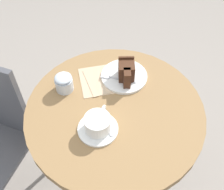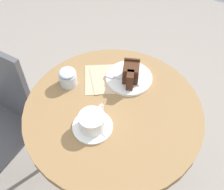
{
  "view_description": "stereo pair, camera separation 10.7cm",
  "coord_description": "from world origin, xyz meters",
  "px_view_note": "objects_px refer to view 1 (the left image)",
  "views": [
    {
      "loc": [
        -0.61,
        -0.19,
        1.61
      ],
      "look_at": [
        0.03,
        0.02,
        0.78
      ],
      "focal_mm": 45.0,
      "sensor_mm": 36.0,
      "label": 1
    },
    {
      "loc": [
        -0.57,
        -0.29,
        1.61
      ],
      "look_at": [
        0.03,
        0.02,
        0.78
      ],
      "focal_mm": 45.0,
      "sensor_mm": 36.0,
      "label": 2
    }
  ],
  "objects_px": {
    "teaspoon": "(109,129)",
    "fork": "(114,78)",
    "cake_slice": "(126,71)",
    "sugar_pot": "(64,83)",
    "coffee_cup": "(98,123)",
    "napkin": "(103,80)",
    "saucer": "(98,129)",
    "cake_plate": "(124,76)"
  },
  "relations": [
    {
      "from": "teaspoon",
      "to": "napkin",
      "type": "height_order",
      "value": "teaspoon"
    },
    {
      "from": "cake_slice",
      "to": "fork",
      "type": "xyz_separation_m",
      "value": [
        -0.02,
        0.05,
        -0.04
      ]
    },
    {
      "from": "coffee_cup",
      "to": "teaspoon",
      "type": "height_order",
      "value": "coffee_cup"
    },
    {
      "from": "teaspoon",
      "to": "fork",
      "type": "bearing_deg",
      "value": 149.1
    },
    {
      "from": "saucer",
      "to": "fork",
      "type": "height_order",
      "value": "fork"
    },
    {
      "from": "teaspoon",
      "to": "cake_plate",
      "type": "bearing_deg",
      "value": 140.47
    },
    {
      "from": "saucer",
      "to": "coffee_cup",
      "type": "distance_m",
      "value": 0.04
    },
    {
      "from": "teaspoon",
      "to": "napkin",
      "type": "bearing_deg",
      "value": 159.88
    },
    {
      "from": "saucer",
      "to": "cake_slice",
      "type": "distance_m",
      "value": 0.27
    },
    {
      "from": "napkin",
      "to": "cake_slice",
      "type": "bearing_deg",
      "value": -71.47
    },
    {
      "from": "coffee_cup",
      "to": "napkin",
      "type": "relative_size",
      "value": 0.53
    },
    {
      "from": "saucer",
      "to": "sugar_pot",
      "type": "relative_size",
      "value": 1.97
    },
    {
      "from": "cake_slice",
      "to": "cake_plate",
      "type": "bearing_deg",
      "value": 45.06
    },
    {
      "from": "coffee_cup",
      "to": "cake_plate",
      "type": "distance_m",
      "value": 0.28
    },
    {
      "from": "teaspoon",
      "to": "sugar_pot",
      "type": "height_order",
      "value": "sugar_pot"
    },
    {
      "from": "sugar_pot",
      "to": "fork",
      "type": "bearing_deg",
      "value": -58.45
    },
    {
      "from": "coffee_cup",
      "to": "cake_slice",
      "type": "xyz_separation_m",
      "value": [
        0.27,
        -0.03,
        0.01
      ]
    },
    {
      "from": "saucer",
      "to": "fork",
      "type": "bearing_deg",
      "value": 4.67
    },
    {
      "from": "coffee_cup",
      "to": "cake_plate",
      "type": "xyz_separation_m",
      "value": [
        0.28,
        -0.01,
        -0.04
      ]
    },
    {
      "from": "cake_slice",
      "to": "sugar_pot",
      "type": "distance_m",
      "value": 0.25
    },
    {
      "from": "fork",
      "to": "cake_slice",
      "type": "bearing_deg",
      "value": -161.81
    },
    {
      "from": "napkin",
      "to": "sugar_pot",
      "type": "distance_m",
      "value": 0.16
    },
    {
      "from": "napkin",
      "to": "fork",
      "type": "bearing_deg",
      "value": -74.66
    },
    {
      "from": "fork",
      "to": "napkin",
      "type": "height_order",
      "value": "fork"
    },
    {
      "from": "saucer",
      "to": "napkin",
      "type": "distance_m",
      "value": 0.24
    },
    {
      "from": "cake_plate",
      "to": "napkin",
      "type": "xyz_separation_m",
      "value": [
        -0.04,
        0.08,
        -0.0
      ]
    },
    {
      "from": "saucer",
      "to": "napkin",
      "type": "relative_size",
      "value": 0.61
    },
    {
      "from": "teaspoon",
      "to": "fork",
      "type": "relative_size",
      "value": 0.49
    },
    {
      "from": "cake_slice",
      "to": "napkin",
      "type": "bearing_deg",
      "value": 108.53
    },
    {
      "from": "fork",
      "to": "sugar_pot",
      "type": "height_order",
      "value": "sugar_pot"
    },
    {
      "from": "teaspoon",
      "to": "fork",
      "type": "height_order",
      "value": "fork"
    },
    {
      "from": "saucer",
      "to": "teaspoon",
      "type": "bearing_deg",
      "value": -77.08
    },
    {
      "from": "coffee_cup",
      "to": "cake_slice",
      "type": "relative_size",
      "value": 1.17
    },
    {
      "from": "cake_slice",
      "to": "coffee_cup",
      "type": "bearing_deg",
      "value": 174.45
    },
    {
      "from": "cake_slice",
      "to": "fork",
      "type": "distance_m",
      "value": 0.06
    },
    {
      "from": "cake_plate",
      "to": "saucer",
      "type": "bearing_deg",
      "value": 177.1
    },
    {
      "from": "coffee_cup",
      "to": "napkin",
      "type": "distance_m",
      "value": 0.25
    },
    {
      "from": "cake_plate",
      "to": "napkin",
      "type": "bearing_deg",
      "value": 118.24
    },
    {
      "from": "coffee_cup",
      "to": "cake_plate",
      "type": "height_order",
      "value": "coffee_cup"
    },
    {
      "from": "saucer",
      "to": "sugar_pot",
      "type": "distance_m",
      "value": 0.24
    },
    {
      "from": "coffee_cup",
      "to": "sugar_pot",
      "type": "distance_m",
      "value": 0.24
    },
    {
      "from": "teaspoon",
      "to": "napkin",
      "type": "xyz_separation_m",
      "value": [
        0.23,
        0.1,
        -0.01
      ]
    }
  ]
}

